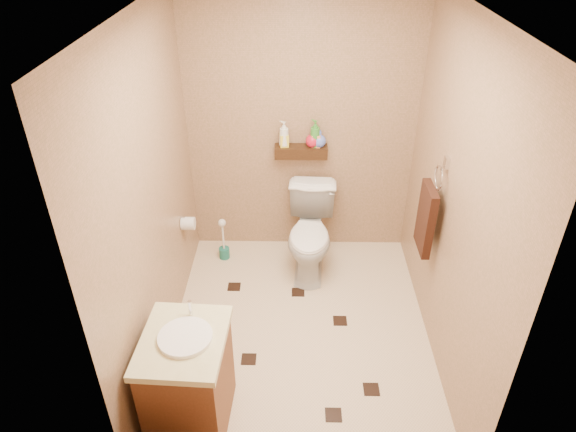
{
  "coord_description": "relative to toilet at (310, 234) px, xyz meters",
  "views": [
    {
      "loc": [
        -0.05,
        -2.91,
        2.95
      ],
      "look_at": [
        -0.1,
        0.25,
        0.94
      ],
      "focal_mm": 32.0,
      "sensor_mm": 36.0,
      "label": 1
    }
  ],
  "objects": [
    {
      "name": "ground",
      "position": [
        -0.09,
        -0.83,
        -0.38
      ],
      "size": [
        2.5,
        2.5,
        0.0
      ],
      "primitive_type": "plane",
      "color": "beige",
      "rests_on": "ground"
    },
    {
      "name": "wall_back",
      "position": [
        -0.09,
        0.42,
        0.82
      ],
      "size": [
        2.0,
        0.04,
        2.4
      ],
      "primitive_type": "cube",
      "color": "#A0785B",
      "rests_on": "ground"
    },
    {
      "name": "wall_front",
      "position": [
        -0.09,
        -2.08,
        0.82
      ],
      "size": [
        2.0,
        0.04,
        2.4
      ],
      "primitive_type": "cube",
      "color": "#A0785B",
      "rests_on": "ground"
    },
    {
      "name": "wall_left",
      "position": [
        -1.09,
        -0.83,
        0.82
      ],
      "size": [
        0.04,
        2.5,
        2.4
      ],
      "primitive_type": "cube",
      "color": "#A0785B",
      "rests_on": "ground"
    },
    {
      "name": "wall_right",
      "position": [
        0.91,
        -0.83,
        0.82
      ],
      "size": [
        0.04,
        2.5,
        2.4
      ],
      "primitive_type": "cube",
      "color": "#A0785B",
      "rests_on": "ground"
    },
    {
      "name": "ceiling",
      "position": [
        -0.09,
        -0.83,
        2.02
      ],
      "size": [
        2.0,
        2.5,
        0.02
      ],
      "primitive_type": "cube",
      "color": "silver",
      "rests_on": "wall_back"
    },
    {
      "name": "wall_shelf",
      "position": [
        -0.09,
        0.34,
        0.64
      ],
      "size": [
        0.46,
        0.14,
        0.1
      ],
      "primitive_type": "cube",
      "color": "#38220F",
      "rests_on": "wall_back"
    },
    {
      "name": "floor_accents",
      "position": [
        -0.08,
        -0.89,
        -0.38
      ],
      "size": [
        1.18,
        1.4,
        0.01
      ],
      "color": "black",
      "rests_on": "ground"
    },
    {
      "name": "toilet",
      "position": [
        0.0,
        0.0,
        0.0
      ],
      "size": [
        0.47,
        0.77,
        0.76
      ],
      "primitive_type": "imported",
      "rotation": [
        0.0,
        0.0,
        -0.06
      ],
      "color": "white",
      "rests_on": "ground"
    },
    {
      "name": "vanity",
      "position": [
        -0.79,
        -1.62,
        0.0
      ],
      "size": [
        0.53,
        0.63,
        0.85
      ],
      "rotation": [
        0.0,
        0.0,
        -0.05
      ],
      "color": "brown",
      "rests_on": "ground"
    },
    {
      "name": "toilet_brush",
      "position": [
        -0.8,
        0.15,
        -0.23
      ],
      "size": [
        0.1,
        0.1,
        0.43
      ],
      "color": "#1A695E",
      "rests_on": "ground"
    },
    {
      "name": "towel_ring",
      "position": [
        0.82,
        -0.58,
        0.57
      ],
      "size": [
        0.12,
        0.3,
        0.76
      ],
      "color": "silver",
      "rests_on": "wall_right"
    },
    {
      "name": "toilet_paper",
      "position": [
        -1.03,
        -0.18,
        0.22
      ],
      "size": [
        0.12,
        0.11,
        0.12
      ],
      "color": "silver",
      "rests_on": "wall_left"
    },
    {
      "name": "bottle_a",
      "position": [
        -0.24,
        0.34,
        0.81
      ],
      "size": [
        0.12,
        0.12,
        0.23
      ],
      "primitive_type": "imported",
      "rotation": [
        0.0,
        0.0,
        4.22
      ],
      "color": "silver",
      "rests_on": "wall_shelf"
    },
    {
      "name": "bottle_b",
      "position": [
        -0.24,
        0.34,
        0.77
      ],
      "size": [
        0.09,
        0.09,
        0.17
      ],
      "primitive_type": "imported",
      "rotation": [
        0.0,
        0.0,
        0.16
      ],
      "color": "yellow",
      "rests_on": "wall_shelf"
    },
    {
      "name": "bottle_c",
      "position": [
        0.01,
        0.34,
        0.77
      ],
      "size": [
        0.16,
        0.16,
        0.15
      ],
      "primitive_type": "imported",
      "rotation": [
        0.0,
        0.0,
        2.59
      ],
      "color": "red",
      "rests_on": "wall_shelf"
    },
    {
      "name": "bottle_d",
      "position": [
        0.03,
        0.34,
        0.81
      ],
      "size": [
        0.13,
        0.13,
        0.24
      ],
      "primitive_type": "imported",
      "rotation": [
        0.0,
        0.0,
        3.99
      ],
      "color": "#35852C",
      "rests_on": "wall_shelf"
    },
    {
      "name": "bottle_e",
      "position": [
        0.04,
        0.34,
        0.77
      ],
      "size": [
        0.08,
        0.08,
        0.17
      ],
      "primitive_type": "imported",
      "rotation": [
        0.0,
        0.0,
        4.63
      ],
      "color": "#FF9454",
      "rests_on": "wall_shelf"
    },
    {
      "name": "bottle_f",
      "position": [
        0.07,
        0.34,
        0.77
      ],
      "size": [
        0.13,
        0.13,
        0.15
      ],
      "primitive_type": "imported",
      "rotation": [
        0.0,
        0.0,
        4.61
      ],
      "color": "#536BD0",
      "rests_on": "wall_shelf"
    }
  ]
}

